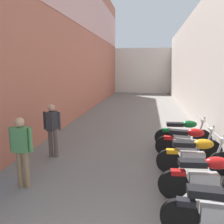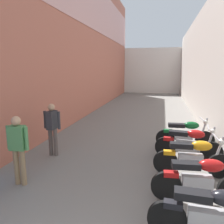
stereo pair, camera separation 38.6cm
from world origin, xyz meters
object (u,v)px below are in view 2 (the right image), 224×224
Objects in this scene: motorcycle_second at (213,214)px; motorcycle_third at (201,179)px; pedestrian_further_down at (52,126)px; motorcycle_fifth at (189,143)px; motorcycle_fourth at (193,156)px; motorcycle_sixth at (185,133)px; pedestrian_mid_alley at (18,145)px.

motorcycle_second and motorcycle_third have the same top height.
motorcycle_fifth is at bearing 8.05° from pedestrian_further_down.
motorcycle_fourth and motorcycle_sixth have the same top height.
pedestrian_mid_alley is at bearing -87.11° from pedestrian_further_down.
motorcycle_second is at bearing -90.00° from motorcycle_sixth.
motorcycle_fifth is 1.18× the size of pedestrian_further_down.
motorcycle_second is at bearing -90.00° from motorcycle_fifth.
motorcycle_sixth is (-0.00, 4.15, 0.00)m from motorcycle_second.
motorcycle_fourth is (0.00, 1.11, 0.00)m from motorcycle_third.
motorcycle_fourth is at bearing -90.00° from motorcycle_sixth.
motorcycle_sixth is 1.18× the size of pedestrian_further_down.
pedestrian_further_down is at bearing -158.81° from motorcycle_sixth.
motorcycle_fourth is at bearing 18.49° from pedestrian_mid_alley.
motorcycle_second is 2.19m from motorcycle_fourth.
motorcycle_fifth is 1.00× the size of motorcycle_sixth.
motorcycle_second is at bearing -13.57° from pedestrian_mid_alley.
pedestrian_mid_alley is 1.00× the size of pedestrian_further_down.
motorcycle_fifth is 3.96m from pedestrian_further_down.
motorcycle_second is 1.08m from motorcycle_third.
motorcycle_fourth is 1.00× the size of motorcycle_fifth.
motorcycle_sixth is at bearing 90.00° from motorcycle_second.
pedestrian_further_down is at bearing 92.89° from pedestrian_mid_alley.
motorcycle_third is 1.11m from motorcycle_fourth.
motorcycle_third is at bearing -90.00° from motorcycle_fourth.
pedestrian_mid_alley is (-3.81, -1.27, 0.42)m from motorcycle_fourth.
motorcycle_fourth is at bearing 90.00° from motorcycle_third.
pedestrian_mid_alley reaches higher than motorcycle_second.
motorcycle_fifth is at bearing 30.78° from pedestrian_mid_alley.
motorcycle_fifth is 4.45m from pedestrian_mid_alley.
pedestrian_further_down is at bearing 145.91° from motorcycle_second.
motorcycle_second and motorcycle_fourth have the same top height.
pedestrian_further_down is at bearing -171.95° from motorcycle_fifth.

